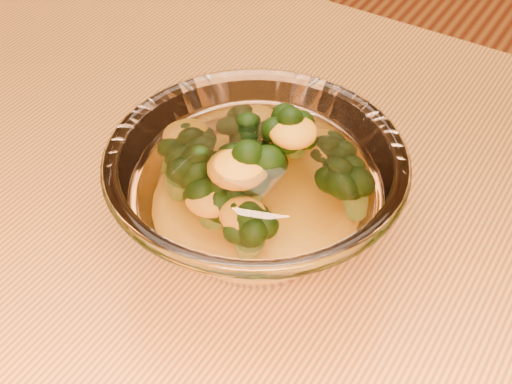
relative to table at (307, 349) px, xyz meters
The scene contains 4 objects.
table is the anchor object (origin of this frame).
glass_bowl 0.16m from the table, behind, with size 0.23×0.23×0.10m.
cheese_sauce 0.14m from the table, behind, with size 0.11×0.11×0.03m, color orange.
broccoli_heap 0.18m from the table, 164.06° to the left, with size 0.16×0.14×0.08m.
Camera 1 is at (0.15, -0.33, 1.18)m, focal length 50.00 mm.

